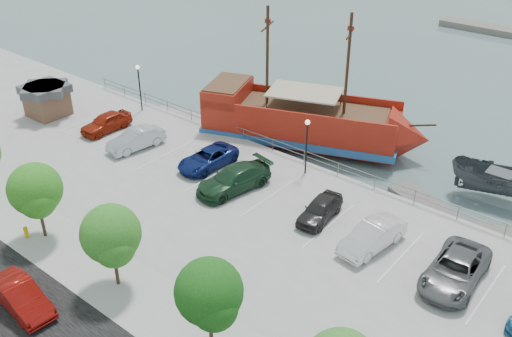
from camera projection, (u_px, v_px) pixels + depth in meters
The scene contains 22 objects.
ground at pixel (249, 224), 38.01m from camera, with size 160.00×160.00×0.00m, color #516464.
sidewalk at pixel (130, 291), 30.76m from camera, with size 100.00×4.00×0.05m, color #A2A2A2.
seawall_railing at pixel (315, 160), 42.51m from camera, with size 50.00×0.06×1.00m.
pirate_ship at pixel (317, 124), 46.89m from camera, with size 19.02×11.21×11.83m.
patrol_boat at pixel (498, 184), 39.96m from camera, with size 2.51×6.68×2.59m, color #41464B.
dock_west at pixel (187, 117), 52.37m from camera, with size 6.84×1.95×0.39m, color #97958E.
dock_mid at pixel (430, 207), 39.37m from camera, with size 6.66×1.90×0.38m, color slate.
shed at pixel (47, 99), 50.16m from camera, with size 3.45×3.45×2.81m.
street_sedan at pixel (21, 296), 29.35m from camera, with size 1.61×4.60×1.52m, color maroon.
fire_hydrant at pixel (26, 232), 34.79m from camera, with size 0.28×0.28×0.81m.
lamp_post_left at pixel (139, 80), 50.31m from camera, with size 0.36×0.36×4.28m.
lamp_post_mid at pixel (307, 137), 40.44m from camera, with size 0.36×0.36×4.28m.
tree_c at pixel (36, 192), 33.39m from camera, with size 3.30×3.20×5.00m.
tree_d at pixel (112, 237), 29.56m from camera, with size 3.30×3.20×5.00m.
tree_e at pixel (210, 295), 25.72m from camera, with size 3.30×3.20×5.00m.
parked_car_a at pixel (106, 122), 47.71m from camera, with size 1.82×4.53×1.54m, color maroon.
parked_car_b at pixel (136, 139), 44.94m from camera, with size 1.64×4.70×1.55m, color #B0B7BE.
parked_car_c at pixel (208, 158), 42.39m from camera, with size 2.30×4.98×1.38m, color navy.
parked_car_d at pixel (234, 179), 39.50m from camera, with size 2.31×5.68×1.65m, color #1B3D25.
parked_car_e at pixel (320, 209), 36.44m from camera, with size 1.68×4.16×1.42m, color #252424.
parked_car_f at pixel (372, 236), 33.79m from camera, with size 1.68×4.82×1.59m, color white.
parked_car_g at pixel (455, 270), 31.12m from camera, with size 2.65×5.73×1.59m, color #5C5C5E.
Camera 1 is at (20.06, -23.90, 21.02)m, focal length 40.00 mm.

